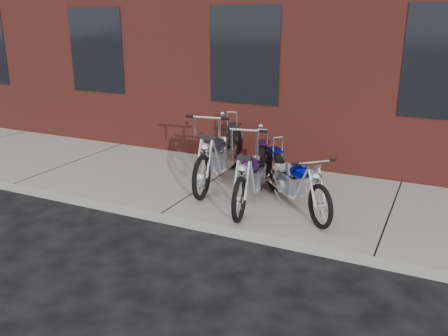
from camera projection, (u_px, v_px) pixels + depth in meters
The scene contains 5 objects.
ground at pixel (161, 223), 6.92m from camera, with size 120.00×120.00×0.00m, color black.
sidewalk at pixel (209, 187), 8.19m from camera, with size 22.00×3.00×0.15m, color #99958E.
chopper_purple at pixel (253, 175), 7.26m from camera, with size 0.62×2.25×1.27m.
chopper_blue at pixel (294, 182), 7.03m from camera, with size 1.55×1.62×0.93m.
chopper_third at pixel (220, 156), 8.14m from camera, with size 0.64×2.49×1.27m.
Camera 1 is at (3.58, -5.34, 2.85)m, focal length 38.00 mm.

